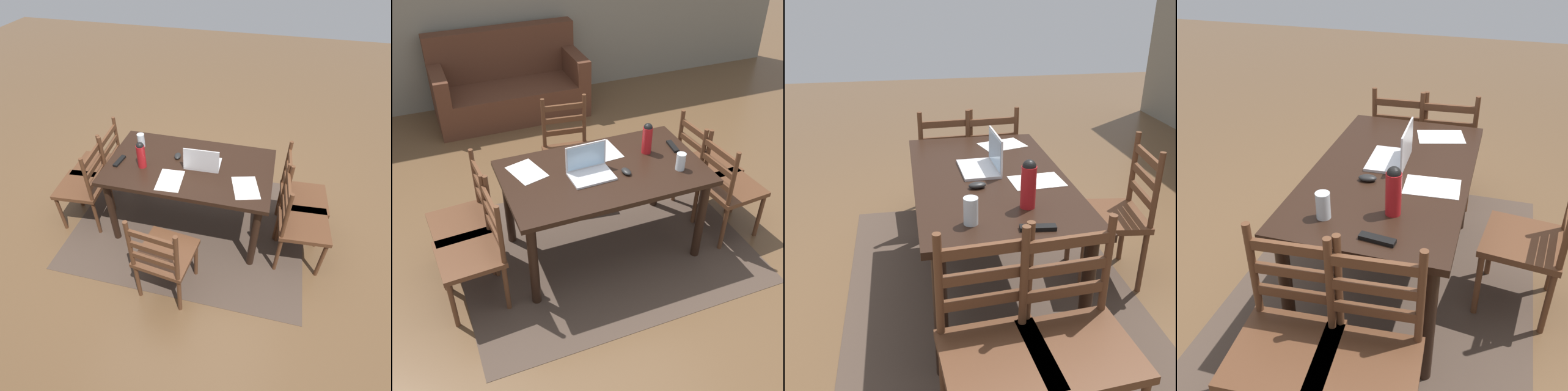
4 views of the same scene
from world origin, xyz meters
TOP-DOWN VIEW (x-y plane):
  - ground_plane at (0.00, 0.00)m, footprint 14.00×14.00m
  - area_rug at (0.00, 0.00)m, footprint 2.36×1.81m
  - dining_table at (0.00, 0.00)m, footprint 1.53×0.89m
  - chair_right_near at (1.05, -0.18)m, footprint 0.47×0.47m
  - chair_far_head at (0.01, 0.82)m, footprint 0.49×0.49m
  - chair_left_far at (-1.05, 0.18)m, footprint 0.47×0.47m
  - chair_right_far at (1.05, 0.17)m, footprint 0.47×0.47m
  - chair_left_near at (-1.05, -0.18)m, footprint 0.46×0.46m
  - laptop at (-0.12, -0.00)m, footprint 0.33×0.23m
  - water_bottle at (0.42, 0.12)m, footprint 0.08×0.08m
  - drinking_glass at (0.54, -0.19)m, footprint 0.07×0.07m
  - computer_mouse at (0.14, -0.10)m, footprint 0.07×0.11m
  - tv_remote at (0.65, 0.10)m, footprint 0.06×0.17m
  - paper_stack_left at (-0.54, 0.19)m, footprint 0.28×0.34m
  - paper_stack_right at (0.11, 0.25)m, footprint 0.23×0.31m

SIDE VIEW (x-z plane):
  - ground_plane at x=0.00m, z-range 0.00..0.00m
  - area_rug at x=0.00m, z-range 0.00..0.01m
  - chair_right_near at x=1.05m, z-range -0.01..0.94m
  - chair_far_head at x=0.01m, z-range -0.01..0.94m
  - chair_left_far at x=-1.05m, z-range -0.01..0.94m
  - chair_right_far at x=1.05m, z-range -0.01..0.94m
  - chair_left_near at x=-1.05m, z-range -0.01..0.94m
  - dining_table at x=0.00m, z-range 0.29..1.07m
  - paper_stack_left at x=-0.54m, z-range 0.78..0.78m
  - paper_stack_right at x=0.11m, z-range 0.78..0.78m
  - tv_remote at x=0.65m, z-range 0.78..0.80m
  - computer_mouse at x=0.14m, z-range 0.78..0.81m
  - laptop at x=-0.12m, z-range 0.72..0.95m
  - drinking_glass at x=0.54m, z-range 0.78..0.91m
  - water_bottle at x=0.42m, z-range 0.78..1.04m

